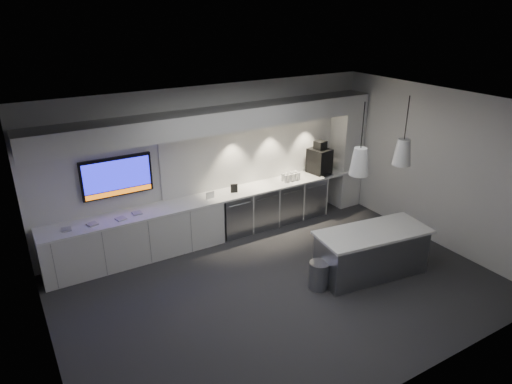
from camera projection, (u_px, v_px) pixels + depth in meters
floor at (281, 288)px, 7.60m from camera, size 7.00×7.00×0.00m
ceiling at (286, 109)px, 6.46m from camera, size 7.00×7.00×0.00m
wall_back at (213, 161)px, 9.01m from camera, size 7.00×0.00×7.00m
wall_front at (410, 286)px, 5.04m from camera, size 7.00×0.00×7.00m
wall_left at (37, 268)px, 5.38m from camera, size 0.00×7.00×7.00m
wall_right at (436, 167)px, 8.68m from camera, size 0.00×7.00×7.00m
back_counter at (221, 196)px, 8.99m from camera, size 6.80×0.65×0.04m
left_base_cabinets at (136, 237)px, 8.34m from camera, size 3.30×0.63×0.86m
fridge_unit_a at (233, 214)px, 9.29m from camera, size 0.60×0.61×0.85m
fridge_unit_b at (259, 207)px, 9.58m from camera, size 0.60×0.61×0.85m
fridge_unit_c at (284, 201)px, 9.88m from camera, size 0.60×0.61×0.85m
fridge_unit_d at (307, 195)px, 10.18m from camera, size 0.60×0.61×0.85m
backsplash at (265, 150)px, 9.55m from camera, size 4.60×0.03×1.30m
soffit at (218, 120)px, 8.43m from camera, size 6.90×0.60×0.40m
column at (346, 150)px, 10.37m from camera, size 0.55×0.55×2.60m
wall_tv at (117, 177)px, 8.05m from camera, size 1.25×0.07×0.72m
island at (371, 252)px, 7.86m from camera, size 2.05×1.09×0.83m
bin at (319, 275)px, 7.53m from camera, size 0.43×0.43×0.47m
coffee_machine at (319, 160)px, 10.05m from camera, size 0.47×0.63×0.73m
sign_black at (234, 188)px, 9.06m from camera, size 0.14×0.07×0.18m
sign_white at (210, 195)px, 8.78m from camera, size 0.18×0.04×0.14m
cup_cluster at (291, 177)px, 9.69m from camera, size 0.41×0.19×0.16m
tray_a at (66, 229)px, 7.58m from camera, size 0.18×0.18×0.02m
tray_b at (92, 224)px, 7.76m from camera, size 0.20×0.20×0.02m
tray_c at (121, 219)px, 7.96m from camera, size 0.20×0.20×0.02m
tray_d at (137, 213)px, 8.17m from camera, size 0.16×0.16×0.02m
pendant_left at (360, 161)px, 6.98m from camera, size 0.30×0.30×1.13m
pendant_right at (403, 152)px, 7.42m from camera, size 0.30×0.30×1.13m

